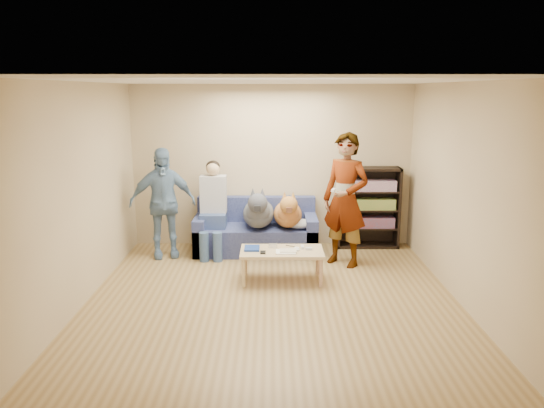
{
  "coord_description": "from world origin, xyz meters",
  "views": [
    {
      "loc": [
        -0.02,
        -6.01,
        2.5
      ],
      "look_at": [
        0.0,
        1.2,
        0.95
      ],
      "focal_mm": 35.0,
      "sensor_mm": 36.0,
      "label": 1
    }
  ],
  "objects_px": {
    "bookshelf": "(368,206)",
    "notebook_blue": "(252,248)",
    "person_standing_left": "(163,203)",
    "person_seated": "(213,205)",
    "dog_tan": "(288,213)",
    "dog_gray": "(258,212)",
    "camera_silver": "(273,246)",
    "coffee_table": "(282,254)",
    "person_standing_right": "(345,200)",
    "sofa": "(256,233)"
  },
  "relations": [
    {
      "from": "person_standing_left",
      "to": "dog_tan",
      "type": "bearing_deg",
      "value": -11.75
    },
    {
      "from": "person_seated",
      "to": "dog_gray",
      "type": "relative_size",
      "value": 1.15
    },
    {
      "from": "coffee_table",
      "to": "sofa",
      "type": "bearing_deg",
      "value": 105.68
    },
    {
      "from": "camera_silver",
      "to": "dog_gray",
      "type": "relative_size",
      "value": 0.09
    },
    {
      "from": "person_seated",
      "to": "dog_gray",
      "type": "xyz_separation_m",
      "value": [
        0.7,
        -0.05,
        -0.1
      ]
    },
    {
      "from": "person_standing_left",
      "to": "person_seated",
      "type": "relative_size",
      "value": 1.14
    },
    {
      "from": "camera_silver",
      "to": "dog_tan",
      "type": "xyz_separation_m",
      "value": [
        0.24,
        1.08,
        0.21
      ]
    },
    {
      "from": "sofa",
      "to": "person_seated",
      "type": "xyz_separation_m",
      "value": [
        -0.66,
        -0.13,
        0.49
      ]
    },
    {
      "from": "sofa",
      "to": "coffee_table",
      "type": "relative_size",
      "value": 1.73
    },
    {
      "from": "person_standing_right",
      "to": "bookshelf",
      "type": "height_order",
      "value": "person_standing_right"
    },
    {
      "from": "bookshelf",
      "to": "person_standing_left",
      "type": "bearing_deg",
      "value": -170.72
    },
    {
      "from": "dog_tan",
      "to": "bookshelf",
      "type": "xyz_separation_m",
      "value": [
        1.3,
        0.39,
        0.03
      ]
    },
    {
      "from": "person_seated",
      "to": "dog_tan",
      "type": "height_order",
      "value": "person_seated"
    },
    {
      "from": "person_standing_right",
      "to": "notebook_blue",
      "type": "relative_size",
      "value": 7.41
    },
    {
      "from": "notebook_blue",
      "to": "coffee_table",
      "type": "bearing_deg",
      "value": -7.13
    },
    {
      "from": "camera_silver",
      "to": "coffee_table",
      "type": "relative_size",
      "value": 0.1
    },
    {
      "from": "person_standing_left",
      "to": "bookshelf",
      "type": "distance_m",
      "value": 3.25
    },
    {
      "from": "person_standing_left",
      "to": "camera_silver",
      "type": "height_order",
      "value": "person_standing_left"
    },
    {
      "from": "sofa",
      "to": "camera_silver",
      "type": "bearing_deg",
      "value": -78.1
    },
    {
      "from": "person_standing_right",
      "to": "person_seated",
      "type": "xyz_separation_m",
      "value": [
        -1.96,
        0.55,
        -0.19
      ]
    },
    {
      "from": "camera_silver",
      "to": "bookshelf",
      "type": "xyz_separation_m",
      "value": [
        1.54,
        1.47,
        0.23
      ]
    },
    {
      "from": "sofa",
      "to": "person_standing_right",
      "type": "bearing_deg",
      "value": -27.47
    },
    {
      "from": "camera_silver",
      "to": "person_seated",
      "type": "bearing_deg",
      "value": 129.7
    },
    {
      "from": "person_standing_right",
      "to": "dog_tan",
      "type": "xyz_separation_m",
      "value": [
        -0.81,
        0.52,
        -0.31
      ]
    },
    {
      "from": "person_standing_left",
      "to": "dog_tan",
      "type": "relative_size",
      "value": 1.42
    },
    {
      "from": "dog_gray",
      "to": "camera_silver",
      "type": "bearing_deg",
      "value": -78.33
    },
    {
      "from": "person_standing_left",
      "to": "dog_gray",
      "type": "bearing_deg",
      "value": -11.31
    },
    {
      "from": "person_standing_right",
      "to": "bookshelf",
      "type": "xyz_separation_m",
      "value": [
        0.5,
        0.91,
        -0.28
      ]
    },
    {
      "from": "person_standing_right",
      "to": "notebook_blue",
      "type": "bearing_deg",
      "value": -116.85
    },
    {
      "from": "notebook_blue",
      "to": "dog_gray",
      "type": "xyz_separation_m",
      "value": [
        0.06,
        1.12,
        0.24
      ]
    },
    {
      "from": "dog_gray",
      "to": "dog_tan",
      "type": "bearing_deg",
      "value": 2.55
    },
    {
      "from": "dog_gray",
      "to": "coffee_table",
      "type": "bearing_deg",
      "value": -73.95
    },
    {
      "from": "person_standing_right",
      "to": "coffee_table",
      "type": "distance_m",
      "value": 1.29
    },
    {
      "from": "person_seated",
      "to": "dog_gray",
      "type": "bearing_deg",
      "value": -4.24
    },
    {
      "from": "camera_silver",
      "to": "coffee_table",
      "type": "xyz_separation_m",
      "value": [
        0.12,
        -0.12,
        -0.07
      ]
    },
    {
      "from": "person_standing_left",
      "to": "notebook_blue",
      "type": "height_order",
      "value": "person_standing_left"
    },
    {
      "from": "dog_gray",
      "to": "coffee_table",
      "type": "distance_m",
      "value": 1.26
    },
    {
      "from": "person_standing_right",
      "to": "coffee_table",
      "type": "xyz_separation_m",
      "value": [
        -0.92,
        -0.68,
        -0.59
      ]
    },
    {
      "from": "notebook_blue",
      "to": "dog_tan",
      "type": "distance_m",
      "value": 1.28
    },
    {
      "from": "coffee_table",
      "to": "bookshelf",
      "type": "height_order",
      "value": "bookshelf"
    },
    {
      "from": "person_standing_left",
      "to": "coffee_table",
      "type": "xyz_separation_m",
      "value": [
        1.78,
        -1.06,
        -0.46
      ]
    },
    {
      "from": "notebook_blue",
      "to": "dog_gray",
      "type": "height_order",
      "value": "dog_gray"
    },
    {
      "from": "camera_silver",
      "to": "coffee_table",
      "type": "bearing_deg",
      "value": -45.0
    },
    {
      "from": "sofa",
      "to": "dog_tan",
      "type": "relative_size",
      "value": 1.61
    },
    {
      "from": "camera_silver",
      "to": "dog_gray",
      "type": "bearing_deg",
      "value": 101.67
    },
    {
      "from": "person_standing_right",
      "to": "dog_tan",
      "type": "relative_size",
      "value": 1.63
    },
    {
      "from": "bookshelf",
      "to": "notebook_blue",
      "type": "bearing_deg",
      "value": -139.81
    },
    {
      "from": "dog_gray",
      "to": "bookshelf",
      "type": "relative_size",
      "value": 0.99
    },
    {
      "from": "person_standing_left",
      "to": "person_seated",
      "type": "xyz_separation_m",
      "value": [
        0.74,
        0.16,
        -0.06
      ]
    },
    {
      "from": "camera_silver",
      "to": "dog_tan",
      "type": "relative_size",
      "value": 0.09
    }
  ]
}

